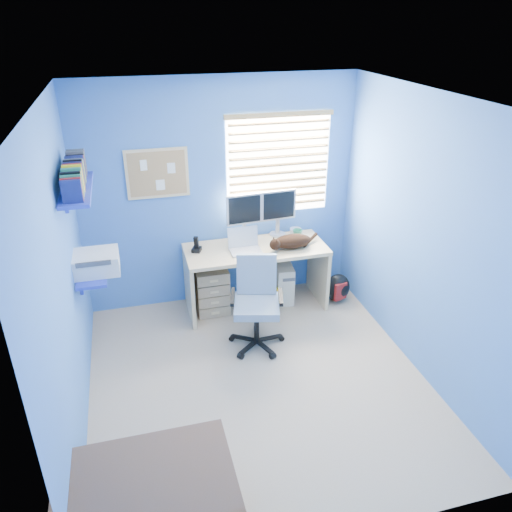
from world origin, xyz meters
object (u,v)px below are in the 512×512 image
object	(u,v)px
desk	(256,277)
laptop	(246,242)
cat	(293,241)
office_chair	(257,314)
tower_pc	(283,281)

from	to	relation	value
desk	laptop	size ratio (longest dim) A/B	4.65
cat	office_chair	xyz separation A→B (m)	(-0.56, -0.58, -0.47)
desk	office_chair	bearing A→B (deg)	-104.16
tower_pc	office_chair	distance (m)	0.95
laptop	office_chair	world-z (taller)	laptop
cat	tower_pc	world-z (taller)	cat
cat	office_chair	world-z (taller)	office_chair
desk	office_chair	world-z (taller)	office_chair
desk	tower_pc	bearing A→B (deg)	15.96
desk	cat	distance (m)	0.60
tower_pc	cat	bearing A→B (deg)	-74.45
laptop	office_chair	size ratio (longest dim) A/B	0.36
desk	office_chair	distance (m)	0.70
laptop	tower_pc	size ratio (longest dim) A/B	0.73
desk	tower_pc	world-z (taller)	desk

